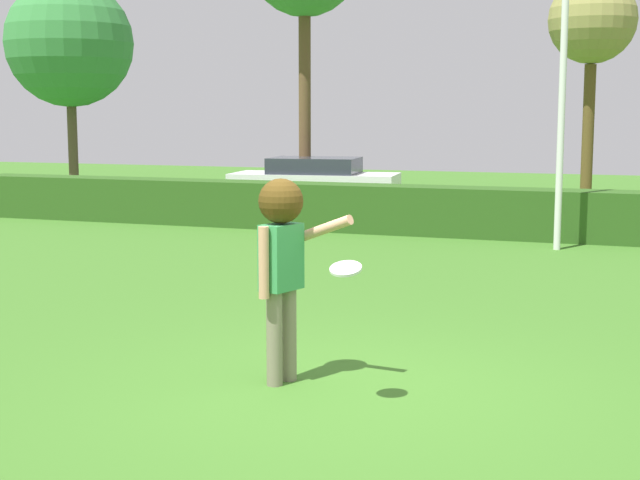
% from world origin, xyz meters
% --- Properties ---
extents(ground_plane, '(60.00, 60.00, 0.00)m').
position_xyz_m(ground_plane, '(0.00, 0.00, 0.00)').
color(ground_plane, '#3B6E23').
extents(person, '(0.84, 0.55, 1.82)m').
position_xyz_m(person, '(-0.54, 0.05, 1.21)').
color(person, gray).
rests_on(person, ground).
extents(frisbee, '(0.26, 0.25, 0.10)m').
position_xyz_m(frisbee, '(0.20, -0.44, 1.15)').
color(frisbee, white).
extents(lamppost, '(0.24, 0.24, 6.75)m').
position_xyz_m(lamppost, '(0.94, 9.16, 3.70)').
color(lamppost, silver).
rests_on(lamppost, ground).
extents(hedge_row, '(24.15, 0.90, 0.95)m').
position_xyz_m(hedge_row, '(0.00, 10.39, 0.47)').
color(hedge_row, '#2A5219').
rests_on(hedge_row, ground).
extents(parked_car_white, '(4.37, 2.20, 1.25)m').
position_xyz_m(parked_car_white, '(-5.64, 14.76, 0.69)').
color(parked_car_white, white).
rests_on(parked_car_white, ground).
extents(willow_tree, '(1.95, 1.95, 5.41)m').
position_xyz_m(willow_tree, '(1.04, 14.54, 4.35)').
color(willow_tree, brown).
rests_on(willow_tree, ground).
extents(birch_tree, '(4.00, 4.00, 6.55)m').
position_xyz_m(birch_tree, '(-15.00, 17.86, 4.54)').
color(birch_tree, brown).
rests_on(birch_tree, ground).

